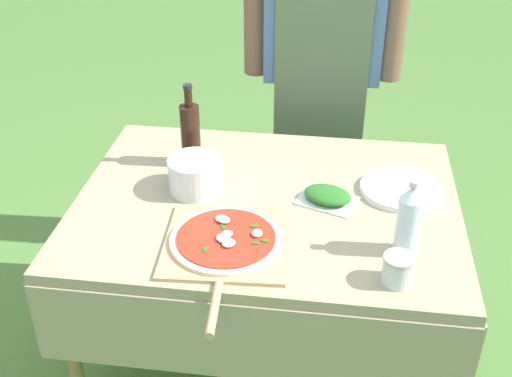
{
  "coord_description": "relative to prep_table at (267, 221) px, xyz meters",
  "views": [
    {
      "loc": [
        0.2,
        -1.74,
        1.89
      ],
      "look_at": [
        -0.04,
        0.0,
        0.79
      ],
      "focal_mm": 45.0,
      "sensor_mm": 36.0,
      "label": 1
    }
  ],
  "objects": [
    {
      "name": "person_cook",
      "position": [
        0.13,
        0.79,
        0.36
      ],
      "size": [
        0.65,
        0.22,
        1.73
      ],
      "rotation": [
        0.0,
        0.0,
        3.16
      ],
      "color": "#333D56",
      "rests_on": "ground"
    },
    {
      "name": "mixing_tub",
      "position": [
        -0.24,
        0.03,
        0.14
      ],
      "size": [
        0.18,
        0.18,
        0.11
      ],
      "primitive_type": "cylinder",
      "color": "silver",
      "rests_on": "prep_table"
    },
    {
      "name": "herb_container",
      "position": [
        0.2,
        0.02,
        0.11
      ],
      "size": [
        0.22,
        0.18,
        0.05
      ],
      "rotation": [
        0.0,
        0.0,
        -0.34
      ],
      "color": "silver",
      "rests_on": "prep_table"
    },
    {
      "name": "prep_table",
      "position": [
        0.0,
        0.0,
        0.0
      ],
      "size": [
        1.26,
        0.95,
        0.75
      ],
      "color": "gray",
      "rests_on": "ground"
    },
    {
      "name": "plate_stack",
      "position": [
        0.44,
        0.11,
        0.1
      ],
      "size": [
        0.27,
        0.27,
        0.02
      ],
      "color": "white",
      "rests_on": "prep_table"
    },
    {
      "name": "sauce_jar",
      "position": [
        0.4,
        -0.36,
        0.12
      ],
      "size": [
        0.09,
        0.09,
        0.09
      ],
      "color": "silver",
      "rests_on": "prep_table"
    },
    {
      "name": "ground_plane",
      "position": [
        0.0,
        0.0,
        -0.66
      ],
      "size": [
        12.0,
        12.0,
        0.0
      ],
      "primitive_type": "plane",
      "color": "#517F38"
    },
    {
      "name": "water_bottle",
      "position": [
        0.43,
        -0.22,
        0.2
      ],
      "size": [
        0.07,
        0.07,
        0.24
      ],
      "color": "silver",
      "rests_on": "prep_table"
    },
    {
      "name": "oil_bottle",
      "position": [
        -0.29,
        0.2,
        0.21
      ],
      "size": [
        0.07,
        0.07,
        0.3
      ],
      "color": "black",
      "rests_on": "prep_table"
    },
    {
      "name": "pizza_on_peel",
      "position": [
        -0.09,
        -0.26,
        0.1
      ],
      "size": [
        0.38,
        0.57,
        0.05
      ],
      "rotation": [
        0.0,
        0.0,
        0.06
      ],
      "color": "tan",
      "rests_on": "prep_table"
    }
  ]
}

